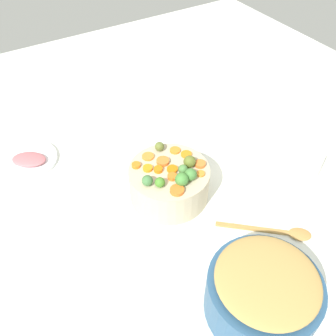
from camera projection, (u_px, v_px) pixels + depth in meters
The scene contains 27 objects.
tabletop at pixel (167, 194), 1.19m from camera, with size 2.40×2.40×0.02m, color white.
serving_bowl_carrots at pixel (168, 183), 1.13m from camera, with size 0.24×0.24×0.11m, color #C3B391.
metal_pot at pixel (262, 296), 0.87m from camera, with size 0.26×0.26×0.12m, color #2B5176.
stuffing_mound at pixel (268, 280), 0.82m from camera, with size 0.23×0.23×0.03m, color tan.
carrot_slice_0 at pixel (136, 165), 1.10m from camera, with size 0.03×0.03×0.01m, color orange.
carrot_slice_1 at pixel (200, 164), 1.11m from camera, with size 0.03×0.03×0.01m, color orange.
carrot_slice_2 at pixel (148, 168), 1.10m from camera, with size 0.03×0.03×0.01m, color orange.
carrot_slice_3 at pixel (161, 162), 1.11m from camera, with size 0.04×0.04×0.01m, color orange.
carrot_slice_4 at pixel (172, 169), 1.09m from camera, with size 0.03×0.03×0.01m, color orange.
carrot_slice_5 at pixel (175, 150), 1.15m from camera, with size 0.03×0.03×0.01m, color orange.
carrot_slice_6 at pixel (177, 190), 1.03m from camera, with size 0.04×0.04×0.01m, color orange.
carrot_slice_7 at pixel (201, 174), 1.08m from camera, with size 0.02×0.02×0.01m, color orange.
carrot_slice_8 at pixel (159, 170), 1.09m from camera, with size 0.03×0.03×0.01m, color orange.
carrot_slice_9 at pixel (172, 177), 1.07m from camera, with size 0.03×0.03×0.01m, color orange.
carrot_slice_10 at pixel (186, 154), 1.14m from camera, with size 0.03×0.03×0.01m, color orange.
carrot_slice_11 at pixel (148, 156), 1.13m from camera, with size 0.04×0.04×0.01m, color orange.
brussels_sprout_0 at pixel (159, 147), 1.15m from camera, with size 0.03×0.03×0.03m, color #5D6B2E.
brussels_sprout_1 at pixel (191, 174), 1.06m from camera, with size 0.04×0.04×0.04m, color #437E38.
brussels_sprout_2 at pixel (147, 181), 1.04m from camera, with size 0.03×0.03×0.03m, color #42743D.
brussels_sprout_3 at pixel (182, 179), 1.04m from camera, with size 0.04×0.04×0.04m, color #448336.
brussels_sprout_4 at pixel (183, 169), 1.08m from camera, with size 0.03×0.03×0.03m, color #4B7F3F.
brussels_sprout_5 at pixel (160, 182), 1.04m from camera, with size 0.03×0.03×0.03m, color #468128.
brussels_sprout_6 at pixel (190, 162), 1.10m from camera, with size 0.04×0.04×0.04m, color #5D6B27.
wooden_spoon at pixel (282, 232), 1.06m from camera, with size 0.20×0.22×0.01m.
casserole_dish at pixel (282, 153), 1.23m from camera, with size 0.26×0.26×0.10m, color white.
ham_plate at pixel (25, 160), 1.28m from camera, with size 0.21×0.21×0.01m, color white.
ham_slice_main at pixel (29, 159), 1.26m from camera, with size 0.11×0.07×0.02m, color #BA686D.
Camera 1 is at (-0.68, 0.41, 0.89)m, focal length 40.20 mm.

